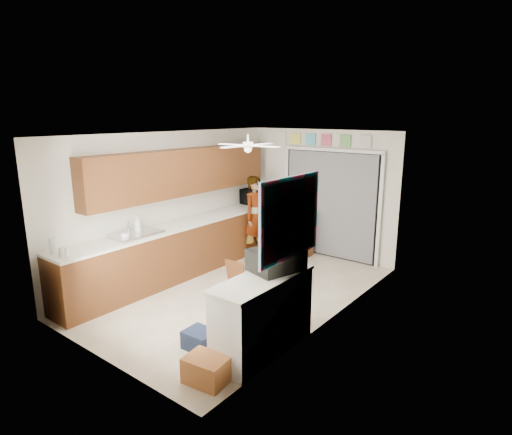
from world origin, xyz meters
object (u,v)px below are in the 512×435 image
Objects in this scene: cup at (125,236)px; suitcase at (276,259)px; cardboard_box at (207,370)px; microwave at (255,196)px; navy_crate at (200,339)px; paper_towel_roll at (53,246)px; man at (256,217)px; dog at (278,277)px; soap_bottle at (137,224)px.

suitcase reaches higher than cup.
cup reaches higher than cardboard_box.
microwave is 4.35m from navy_crate.
suitcase is (2.56, 0.35, 0.08)m from cup.
cup is 1.02m from paper_towel_roll.
cup reaches higher than navy_crate.
cup is 2.17m from navy_crate.
man is at bearing 120.74° from cardboard_box.
paper_towel_roll reaches higher than cardboard_box.
cardboard_box is at bearing -146.28° from microwave.
microwave is 2.59m from dog.
paper_towel_roll is 0.51× the size of cardboard_box.
man reaches higher than cup.
soap_bottle is at bearing 87.36° from paper_towel_roll.
soap_bottle is 2.52m from man.
cup is 2.49m from dog.
soap_bottle is (-0.02, -3.00, -0.01)m from microwave.
soap_bottle is 0.36m from cup.
paper_towel_roll is at bearing -137.66° from suitcase.
man reaches higher than dog.
microwave reaches higher than paper_towel_roll.
microwave is at bearing 118.81° from navy_crate.
suitcase reaches higher than paper_towel_roll.
cardboard_box is 4.26m from man.
microwave reaches higher than navy_crate.
dog reaches higher than cardboard_box.
microwave is 0.75m from man.
cup is at bearing -124.76° from dog.
soap_bottle is at bearing 161.02° from navy_crate.
suitcase is (2.68, 0.02, -0.02)m from soap_bottle.
paper_towel_roll is at bearing -92.64° from soap_bottle.
cup is at bearing -156.21° from suitcase.
man reaches higher than cardboard_box.
microwave is 4.34m from paper_towel_roll.
paper_towel_roll is 3.05m from suitcase.
soap_bottle is 1.33m from paper_towel_roll.
microwave is 1.55× the size of navy_crate.
cardboard_box is 1.22× the size of navy_crate.
navy_crate is (-0.61, -0.73, -0.96)m from suitcase.
dog is (-0.88, 1.32, -0.86)m from suitcase.
microwave reaches higher than cup.
suitcase is at bearing -45.86° from dog.
navy_crate is at bearing 16.28° from paper_towel_roll.
cardboard_box is at bearing -61.50° from dog.
microwave is at bearing 91.60° from cup.
navy_crate is (2.13, 0.62, -0.94)m from paper_towel_roll.
man is (-1.61, 3.18, 0.70)m from navy_crate.
navy_crate is at bearing -72.03° from dog.
microwave reaches higher than dog.
navy_crate is 0.68× the size of dog.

